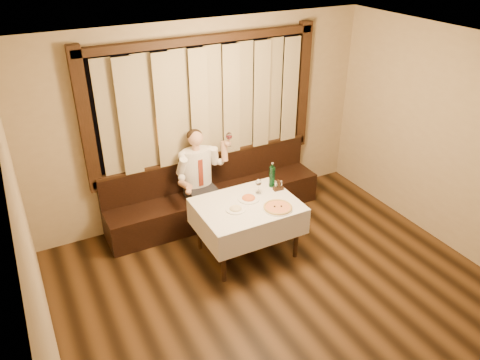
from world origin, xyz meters
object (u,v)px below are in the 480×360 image
pasta_red (249,197)px  green_bottle (272,176)px  pizza (278,207)px  cruet_caddy (278,186)px  seated_man (200,172)px  dining_table (247,211)px  banquette (214,197)px  pasta_cream (236,207)px

pasta_red → green_bottle: bearing=19.3°
pizza → cruet_caddy: (0.25, 0.40, 0.03)m
cruet_caddy → seated_man: size_ratio=0.10×
green_bottle → cruet_caddy: 0.16m
cruet_caddy → dining_table: bearing=-163.4°
pasta_red → seated_man: seated_man is taller
cruet_caddy → pizza: bearing=-118.7°
banquette → cruet_caddy: (0.53, -0.90, 0.50)m
dining_table → seated_man: (-0.25, 0.93, 0.18)m
green_bottle → pasta_cream: bearing=-156.7°
banquette → green_bottle: size_ratio=9.06×
dining_table → pizza: size_ratio=3.36×
dining_table → green_bottle: bearing=25.8°
banquette → pasta_red: size_ratio=11.47×
banquette → green_bottle: (0.50, -0.78, 0.60)m
dining_table → cruet_caddy: size_ratio=8.79×
dining_table → pasta_cream: 0.25m
banquette → dining_table: bearing=-90.0°
dining_table → pasta_cream: (-0.20, -0.06, 0.14)m
green_bottle → seated_man: 1.02m
pizza → banquette: bearing=102.1°
dining_table → pasta_cream: bearing=-163.3°
banquette → pizza: size_ratio=8.48×
pasta_cream → banquette: bearing=79.7°
banquette → pasta_cream: size_ratio=12.85×
cruet_caddy → seated_man: bearing=137.5°
pasta_cream → green_bottle: 0.77m
pasta_red → pasta_cream: pasta_red is taller
dining_table → green_bottle: green_bottle is taller
dining_table → cruet_caddy: (0.53, 0.12, 0.16)m
pasta_cream → green_bottle: bearing=23.3°
pasta_cream → seated_man: bearing=92.9°
pizza → pasta_cream: pasta_cream is taller
dining_table → green_bottle: (0.50, 0.24, 0.26)m
dining_table → pasta_cream: pasta_cream is taller
seated_man → pizza: bearing=-66.5°
cruet_caddy → seated_man: seated_man is taller
green_bottle → pasta_red: bearing=-160.7°
pasta_cream → cruet_caddy: bearing=13.8°
pizza → green_bottle: 0.58m
dining_table → green_bottle: 0.61m
seated_man → green_bottle: bearing=-42.6°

